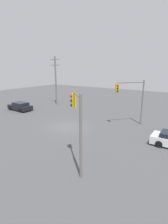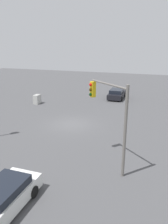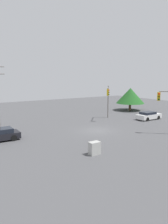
% 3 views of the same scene
% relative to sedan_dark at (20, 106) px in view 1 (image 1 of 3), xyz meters
% --- Properties ---
extents(ground_plane, '(80.00, 80.00, 0.00)m').
position_rel_sedan_dark_xyz_m(ground_plane, '(11.90, -2.20, -0.67)').
color(ground_plane, '#4C4C4F').
extents(sedan_dark, '(4.33, 2.07, 1.39)m').
position_rel_sedan_dark_xyz_m(sedan_dark, '(0.00, 0.00, 0.00)').
color(sedan_dark, black).
rests_on(sedan_dark, ground_plane).
extents(traffic_signal_main, '(2.17, 2.05, 5.57)m').
position_rel_sedan_dark_xyz_m(traffic_signal_main, '(18.40, -8.62, 3.10)').
color(traffic_signal_main, slate).
rests_on(traffic_signal_main, ground_plane).
extents(traffic_signal_cross, '(2.61, 2.95, 5.57)m').
position_rel_sedan_dark_xyz_m(traffic_signal_cross, '(18.06, 2.96, 3.16)').
color(traffic_signal_cross, slate).
rests_on(traffic_signal_cross, ground_plane).
extents(utility_pole_tall, '(2.20, 0.28, 9.08)m').
position_rel_sedan_dark_xyz_m(utility_pole_tall, '(1.56, 7.21, 4.15)').
color(utility_pole_tall, slate).
rests_on(utility_pole_tall, ground_plane).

